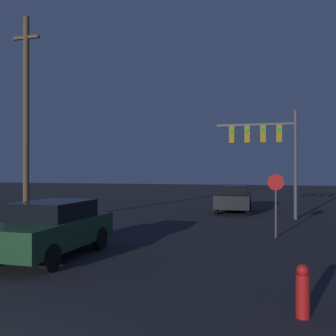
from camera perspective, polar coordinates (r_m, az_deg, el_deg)
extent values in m
cube|color=#1E4728|center=(11.63, -17.49, -9.32)|extent=(2.05, 4.51, 0.76)
cube|color=black|center=(11.73, -16.88, -6.11)|extent=(1.72, 2.36, 0.52)
cylinder|color=black|center=(10.08, -17.52, -12.94)|extent=(0.23, 0.72, 0.71)
cylinder|color=black|center=(12.44, -10.38, -10.50)|extent=(0.23, 0.72, 0.71)
cylinder|color=black|center=(13.32, -17.46, -9.80)|extent=(0.23, 0.72, 0.71)
cube|color=black|center=(22.92, 9.96, -4.82)|extent=(2.05, 4.50, 0.76)
cube|color=black|center=(23.10, 10.00, -3.21)|extent=(1.71, 2.36, 0.52)
cylinder|color=black|center=(21.54, 12.15, -6.13)|extent=(0.23, 0.72, 0.71)
cylinder|color=black|center=(21.66, 7.34, -6.10)|extent=(0.23, 0.72, 0.71)
cylinder|color=black|center=(24.29, 12.30, -5.46)|extent=(0.23, 0.72, 0.71)
cylinder|color=black|center=(24.40, 8.04, -5.44)|extent=(0.23, 0.72, 0.71)
cylinder|color=#4C4C51|center=(20.37, 18.85, 0.46)|extent=(0.18, 0.18, 5.63)
cube|color=#4C4C51|center=(20.46, 13.13, 6.46)|extent=(4.06, 0.12, 0.12)
cube|color=#A57F14|center=(20.41, 16.56, 5.04)|extent=(0.28, 0.28, 0.90)
cylinder|color=green|center=(20.28, 16.58, 5.65)|extent=(0.20, 0.02, 0.20)
cube|color=#A57F14|center=(20.40, 14.28, 5.04)|extent=(0.28, 0.28, 0.90)
cylinder|color=green|center=(20.27, 14.27, 5.65)|extent=(0.20, 0.02, 0.20)
cube|color=#A57F14|center=(20.42, 11.99, 5.03)|extent=(0.28, 0.28, 0.90)
cylinder|color=green|center=(20.29, 11.97, 5.64)|extent=(0.20, 0.02, 0.20)
cube|color=#A57F14|center=(20.47, 9.71, 5.02)|extent=(0.28, 0.28, 0.90)
cylinder|color=green|center=(20.35, 9.68, 5.62)|extent=(0.20, 0.02, 0.20)
cylinder|color=#4C4C51|center=(14.73, 16.11, -5.58)|extent=(0.07, 0.07, 2.40)
cylinder|color=red|center=(14.65, 16.10, -2.10)|extent=(0.60, 0.03, 0.60)
cylinder|color=brown|center=(19.04, -20.81, 6.81)|extent=(0.28, 0.28, 9.80)
cube|color=brown|center=(19.90, -20.79, 18.10)|extent=(1.36, 0.14, 0.14)
cylinder|color=red|center=(7.25, 19.85, -17.89)|extent=(0.24, 0.24, 0.75)
sphere|color=red|center=(7.13, 19.85, -14.46)|extent=(0.22, 0.22, 0.22)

